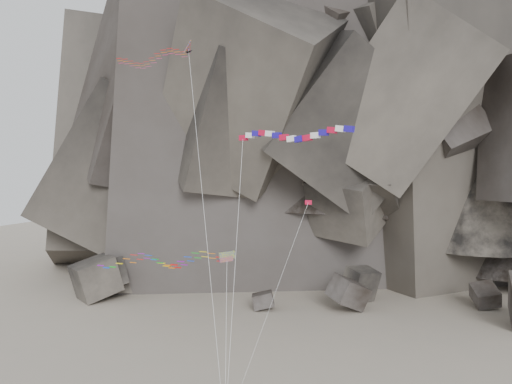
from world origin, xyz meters
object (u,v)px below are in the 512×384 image
(delta_kite, at_px, (148,59))
(parafoil_kite, at_px, (155,260))
(pennant_kite, at_px, (295,238))
(banner_kite, at_px, (292,136))

(delta_kite, height_order, parafoil_kite, delta_kite)
(pennant_kite, bearing_deg, parafoil_kite, 175.24)
(delta_kite, distance_m, pennant_kite, 23.85)
(banner_kite, relative_size, pennant_kite, 1.36)
(banner_kite, height_order, pennant_kite, banner_kite)
(delta_kite, relative_size, parafoil_kite, 2.04)
(delta_kite, height_order, banner_kite, delta_kite)
(banner_kite, bearing_deg, parafoil_kite, -165.77)
(banner_kite, distance_m, pennant_kite, 8.88)
(delta_kite, xyz_separation_m, banner_kite, (16.13, -6.27, -8.54))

